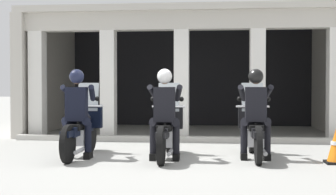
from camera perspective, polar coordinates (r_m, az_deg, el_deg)
ground_plane at (r=11.58m, az=1.47°, el=-4.94°), size 80.00×80.00×0.00m
station_building at (r=13.43m, az=2.37°, el=4.51°), size 8.29×4.58×3.23m
kerb_strip at (r=10.76m, az=1.49°, el=-5.11°), size 7.79×0.24×0.12m
motorcycle_left at (r=8.68m, az=-10.53°, el=-3.80°), size 0.62×2.04×1.35m
police_officer_left at (r=8.38m, az=-11.10°, el=-0.99°), size 0.63×0.61×1.58m
motorcycle_center at (r=8.34m, az=-0.18°, el=-3.99°), size 0.62×2.04×1.35m
police_officer_center at (r=8.02m, az=-0.40°, el=-1.07°), size 0.63×0.61×1.58m
motorcycle_right at (r=8.53m, az=10.53°, el=-3.89°), size 0.62×2.04×1.35m
police_officer_right at (r=8.22m, az=10.70°, el=-1.04°), size 0.63×0.61×1.58m
traffic_cone_flank at (r=8.21m, az=19.91°, el=-5.65°), size 0.34×0.34×0.59m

